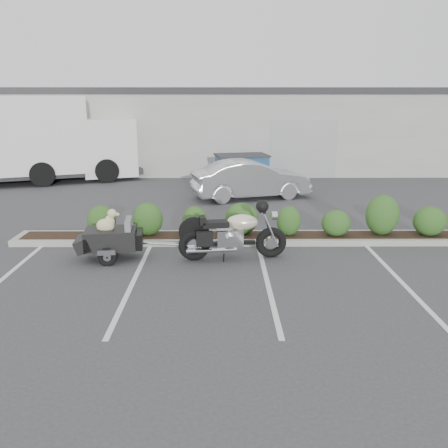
{
  "coord_description": "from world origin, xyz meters",
  "views": [
    {
      "loc": [
        0.27,
        -9.51,
        3.61
      ],
      "look_at": [
        0.34,
        1.09,
        0.75
      ],
      "focal_mm": 38.0,
      "sensor_mm": 36.0,
      "label": 1
    }
  ],
  "objects_px": {
    "pet_trailer": "(110,238)",
    "dumpster": "(242,171)",
    "sedan": "(251,179)",
    "motorcycle": "(233,235)",
    "delivery_truck": "(44,141)"
  },
  "relations": [
    {
      "from": "sedan",
      "to": "dumpster",
      "type": "xyz_separation_m",
      "value": [
        -0.25,
        2.09,
        -0.01
      ]
    },
    {
      "from": "pet_trailer",
      "to": "dumpster",
      "type": "bearing_deg",
      "value": 62.55
    },
    {
      "from": "sedan",
      "to": "dumpster",
      "type": "relative_size",
      "value": 1.84
    },
    {
      "from": "sedan",
      "to": "delivery_truck",
      "type": "bearing_deg",
      "value": 51.22
    },
    {
      "from": "sedan",
      "to": "dumpster",
      "type": "distance_m",
      "value": 2.1
    },
    {
      "from": "dumpster",
      "to": "delivery_truck",
      "type": "height_order",
      "value": "delivery_truck"
    },
    {
      "from": "dumpster",
      "to": "sedan",
      "type": "bearing_deg",
      "value": -94.72
    },
    {
      "from": "sedan",
      "to": "pet_trailer",
      "type": "bearing_deg",
      "value": 135.61
    },
    {
      "from": "pet_trailer",
      "to": "motorcycle",
      "type": "bearing_deg",
      "value": -6.99
    },
    {
      "from": "sedan",
      "to": "delivery_truck",
      "type": "relative_size",
      "value": 0.51
    },
    {
      "from": "motorcycle",
      "to": "delivery_truck",
      "type": "xyz_separation_m",
      "value": [
        -7.9,
        10.36,
        1.17
      ]
    },
    {
      "from": "sedan",
      "to": "dumpster",
      "type": "bearing_deg",
      "value": -9.33
    },
    {
      "from": "pet_trailer",
      "to": "dumpster",
      "type": "height_order",
      "value": "dumpster"
    },
    {
      "from": "sedan",
      "to": "dumpster",
      "type": "height_order",
      "value": "sedan"
    },
    {
      "from": "motorcycle",
      "to": "sedan",
      "type": "bearing_deg",
      "value": 76.54
    }
  ]
}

